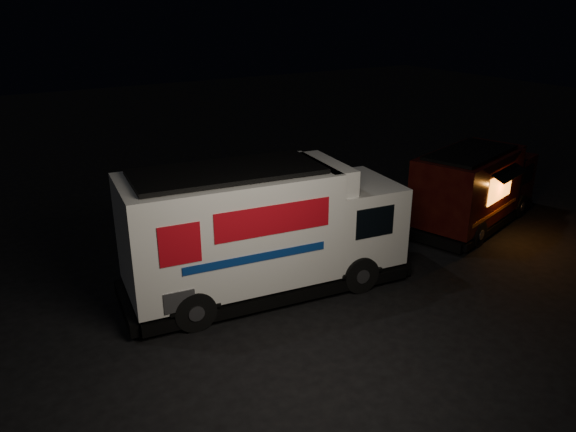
# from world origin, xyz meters

# --- Properties ---
(ground) EXTENTS (80.00, 80.00, 0.00)m
(ground) POSITION_xyz_m (0.00, 0.00, 0.00)
(ground) COLOR black
(ground) RESTS_ON ground
(white_truck) EXTENTS (7.83, 3.49, 3.43)m
(white_truck) POSITION_xyz_m (-0.97, 0.84, 1.72)
(white_truck) COLOR white
(white_truck) RESTS_ON ground
(red_truck) EXTENTS (6.18, 3.72, 2.70)m
(red_truck) POSITION_xyz_m (7.38, 1.23, 1.35)
(red_truck) COLOR #38100A
(red_truck) RESTS_ON ground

